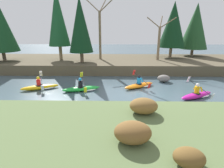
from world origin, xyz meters
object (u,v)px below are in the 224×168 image
object	(u,v)px
kayaker_trailing	(83,88)
kayaker_far_back	(42,87)
boulder_midstream	(164,78)
kayaker_lead	(198,95)
kayaker_middle	(140,85)

from	to	relation	value
kayaker_trailing	kayaker_far_back	xyz separation A→B (m)	(-3.19, 0.32, 0.00)
kayaker_far_back	boulder_midstream	bearing A→B (deg)	-11.25
kayaker_lead	kayaker_far_back	bearing A→B (deg)	144.52
kayaker_middle	kayaker_trailing	distance (m)	4.44
kayaker_far_back	kayaker_middle	bearing A→B (deg)	-19.34
kayaker_far_back	boulder_midstream	size ratio (longest dim) A/B	2.52
kayaker_lead	kayaker_trailing	size ratio (longest dim) A/B	0.97
boulder_midstream	kayaker_far_back	bearing A→B (deg)	-167.48
kayaker_lead	kayaker_middle	size ratio (longest dim) A/B	1.02
kayaker_far_back	boulder_midstream	world-z (taller)	kayaker_far_back
kayaker_middle	kayaker_far_back	distance (m)	7.56
kayaker_middle	boulder_midstream	world-z (taller)	kayaker_middle
kayaker_far_back	kayaker_lead	bearing A→B (deg)	-31.46
kayaker_trailing	kayaker_far_back	world-z (taller)	same
kayaker_lead	kayaker_middle	world-z (taller)	same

